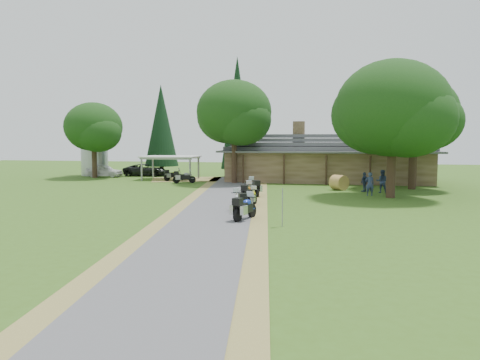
% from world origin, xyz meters
% --- Properties ---
extents(ground, '(120.00, 120.00, 0.00)m').
position_xyz_m(ground, '(0.00, 0.00, 0.00)').
color(ground, '#385A19').
rests_on(ground, ground).
extents(driveway, '(51.95, 51.95, 0.00)m').
position_xyz_m(driveway, '(-0.50, 4.00, 0.00)').
color(driveway, '#4E4E51').
rests_on(driveway, ground).
extents(lodge, '(21.40, 9.40, 4.90)m').
position_xyz_m(lodge, '(6.00, 24.00, 2.45)').
color(lodge, brown).
rests_on(lodge, ground).
extents(silo, '(3.29, 3.29, 6.33)m').
position_xyz_m(silo, '(-21.34, 26.12, 3.17)').
color(silo, gray).
rests_on(silo, ground).
extents(carport, '(5.90, 4.00, 2.53)m').
position_xyz_m(carport, '(-10.44, 22.30, 1.26)').
color(carport, silver).
rests_on(carport, ground).
extents(car_white_sedan, '(2.29, 5.35, 1.78)m').
position_xyz_m(car_white_sedan, '(-19.05, 24.04, 0.89)').
color(car_white_sedan, white).
rests_on(car_white_sedan, ground).
extents(car_dark_suv, '(2.85, 5.73, 2.12)m').
position_xyz_m(car_dark_suv, '(-14.96, 26.31, 1.06)').
color(car_dark_suv, black).
rests_on(car_dark_suv, ground).
extents(motorcycle_row_a, '(1.28, 2.21, 1.44)m').
position_xyz_m(motorcycle_row_a, '(2.00, -0.90, 0.72)').
color(motorcycle_row_a, '#162E9B').
rests_on(motorcycle_row_a, ground).
extents(motorcycle_row_b, '(1.49, 2.09, 1.37)m').
position_xyz_m(motorcycle_row_b, '(1.16, 1.59, 0.69)').
color(motorcycle_row_b, '#B8BCC0').
rests_on(motorcycle_row_b, ground).
extents(motorcycle_row_c, '(0.77, 1.85, 1.23)m').
position_xyz_m(motorcycle_row_c, '(1.46, 4.44, 0.61)').
color(motorcycle_row_c, yellow).
rests_on(motorcycle_row_c, ground).
extents(motorcycle_row_d, '(0.74, 2.10, 1.43)m').
position_xyz_m(motorcycle_row_d, '(0.86, 6.01, 0.71)').
color(motorcycle_row_d, '#BB6719').
rests_on(motorcycle_row_d, ground).
extents(motorcycle_row_e, '(1.53, 2.15, 1.42)m').
position_xyz_m(motorcycle_row_e, '(0.69, 9.70, 0.71)').
color(motorcycle_row_e, black).
rests_on(motorcycle_row_e, ground).
extents(motorcycle_carport_a, '(1.90, 1.63, 1.30)m').
position_xyz_m(motorcycle_carport_a, '(-9.60, 20.94, 0.65)').
color(motorcycle_carport_a, '#E3D400').
rests_on(motorcycle_carport_a, ground).
extents(motorcycle_carport_b, '(2.06, 1.48, 1.36)m').
position_xyz_m(motorcycle_carport_b, '(-7.69, 18.49, 0.68)').
color(motorcycle_carport_b, slate).
rests_on(motorcycle_carport_b, ground).
extents(person_a, '(0.65, 0.50, 2.12)m').
position_xyz_m(person_a, '(9.38, 11.55, 1.06)').
color(person_a, navy).
rests_on(person_a, ground).
extents(person_b, '(0.67, 0.53, 2.18)m').
position_xyz_m(person_b, '(10.50, 13.78, 1.09)').
color(person_b, navy).
rests_on(person_b, ground).
extents(person_c, '(0.63, 0.66, 1.89)m').
position_xyz_m(person_c, '(9.17, 14.28, 0.95)').
color(person_c, navy).
rests_on(person_c, ground).
extents(hay_bale, '(1.73, 1.72, 1.27)m').
position_xyz_m(hay_bale, '(7.14, 15.23, 0.64)').
color(hay_bale, '#A67D3D').
rests_on(hay_bale, ground).
extents(sign_post, '(0.34, 0.06, 1.91)m').
position_xyz_m(sign_post, '(4.16, -2.46, 0.96)').
color(sign_post, gray).
rests_on(sign_post, ground).
extents(oak_lodge_left, '(7.29, 7.29, 11.21)m').
position_xyz_m(oak_lodge_left, '(-2.89, 19.50, 5.61)').
color(oak_lodge_left, black).
rests_on(oak_lodge_left, ground).
extents(oak_lodge_right, '(7.34, 7.34, 10.65)m').
position_xyz_m(oak_lodge_right, '(13.33, 17.12, 5.33)').
color(oak_lodge_right, black).
rests_on(oak_lodge_right, ground).
extents(oak_driveway, '(8.32, 8.32, 10.58)m').
position_xyz_m(oak_driveway, '(10.80, 10.59, 5.29)').
color(oak_driveway, black).
rests_on(oak_driveway, ground).
extents(oak_silo, '(6.35, 6.35, 9.18)m').
position_xyz_m(oak_silo, '(-19.55, 22.76, 4.59)').
color(oak_silo, black).
rests_on(oak_silo, ground).
extents(cedar_near, '(3.72, 3.72, 13.59)m').
position_xyz_m(cedar_near, '(-4.05, 26.76, 6.79)').
color(cedar_near, black).
rests_on(cedar_near, ground).
extents(cedar_far, '(4.06, 4.06, 10.90)m').
position_xyz_m(cedar_far, '(-13.87, 28.75, 5.45)').
color(cedar_far, black).
rests_on(cedar_far, ground).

